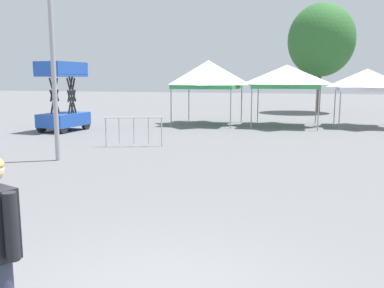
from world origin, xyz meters
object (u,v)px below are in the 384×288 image
(canopy_tent_left_of_center, at_px, (287,77))
(scissor_lift, at_px, (64,109))
(canopy_tent_right_of_center, at_px, (208,75))
(canopy_tent_behind_center, at_px, (367,80))
(tree_behind_tents_right, at_px, (321,40))
(crowd_barrier_near_person, at_px, (134,126))

(canopy_tent_left_of_center, bearing_deg, scissor_lift, -151.75)
(canopy_tent_right_of_center, bearing_deg, canopy_tent_left_of_center, 6.04)
(canopy_tent_left_of_center, bearing_deg, canopy_tent_right_of_center, -173.96)
(canopy_tent_behind_center, relative_size, tree_behind_tents_right, 0.38)
(canopy_tent_behind_center, bearing_deg, crowd_barrier_near_person, -132.73)
(canopy_tent_behind_center, bearing_deg, canopy_tent_right_of_center, -170.96)
(canopy_tent_right_of_center, distance_m, crowd_barrier_near_person, 8.23)
(canopy_tent_left_of_center, bearing_deg, canopy_tent_behind_center, 12.10)
(canopy_tent_left_of_center, height_order, crowd_barrier_near_person, canopy_tent_left_of_center)
(canopy_tent_left_of_center, relative_size, crowd_barrier_near_person, 1.74)
(tree_behind_tents_right, bearing_deg, canopy_tent_behind_center, -75.40)
(scissor_lift, bearing_deg, canopy_tent_left_of_center, 28.25)
(canopy_tent_left_of_center, distance_m, canopy_tent_behind_center, 3.99)
(canopy_tent_right_of_center, xyz_separation_m, tree_behind_tents_right, (5.62, 10.21, 2.53))
(canopy_tent_behind_center, bearing_deg, scissor_lift, -156.01)
(canopy_tent_behind_center, height_order, crowd_barrier_near_person, canopy_tent_behind_center)
(tree_behind_tents_right, bearing_deg, canopy_tent_right_of_center, -118.83)
(canopy_tent_right_of_center, height_order, scissor_lift, canopy_tent_right_of_center)
(scissor_lift, bearing_deg, crowd_barrier_near_person, -31.88)
(canopy_tent_right_of_center, height_order, crowd_barrier_near_person, canopy_tent_right_of_center)
(canopy_tent_behind_center, xyz_separation_m, crowd_barrier_near_person, (-8.54, -9.25, -1.62))
(scissor_lift, bearing_deg, canopy_tent_behind_center, 23.99)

